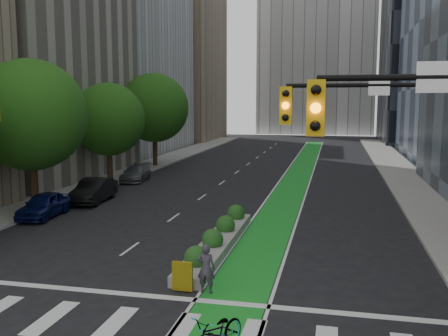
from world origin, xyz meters
The scene contains 16 objects.
ground centered at (0.00, 0.00, 0.00)m, with size 160.00×160.00×0.00m, color black.
sidewalk_left centered at (-11.80, 25.00, 0.07)m, with size 3.60×90.00×0.15m, color gray.
sidewalk_right centered at (11.80, 25.00, 0.07)m, with size 3.60×90.00×0.15m, color gray.
bike_lane_paint centered at (3.00, 30.00, 0.01)m, with size 2.20×70.00×0.01m, color #1A9326.
building_tan_far centered at (-20.00, 66.00, 13.00)m, with size 14.00×16.00×26.00m, color tan.
building_dark_end centered at (20.00, 68.00, 14.00)m, with size 14.00×18.00×28.00m, color black.
tree_mid centered at (-11.00, 12.00, 5.57)m, with size 6.40×6.40×8.78m.
tree_midfar centered at (-11.00, 22.00, 4.95)m, with size 5.60×5.60×7.76m.
tree_far centered at (-11.00, 32.00, 5.69)m, with size 6.60×6.60×9.00m.
signal_right centered at (8.67, 0.47, 4.80)m, with size 5.82×0.51×7.20m.
median_planter centered at (1.20, 7.04, 0.37)m, with size 1.20×10.26×1.10m.
bicycle centered at (3.29, -2.00, 0.54)m, with size 0.72×2.07×1.09m, color gray.
cyclist centered at (2.00, 1.89, 0.84)m, with size 0.62×0.40×1.69m, color #3B3742.
parked_car_left_near centered at (-9.50, 10.52, 0.69)m, with size 1.63×4.04×1.38m, color #0C134B.
parked_car_left_mid centered at (-8.76, 14.95, 0.75)m, with size 1.58×4.53×1.49m, color black.
parked_car_left_far centered at (-9.46, 23.45, 0.63)m, with size 1.76×4.34×1.26m, color #5A5C5F.
Camera 1 is at (6.07, -13.58, 6.39)m, focal length 40.00 mm.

